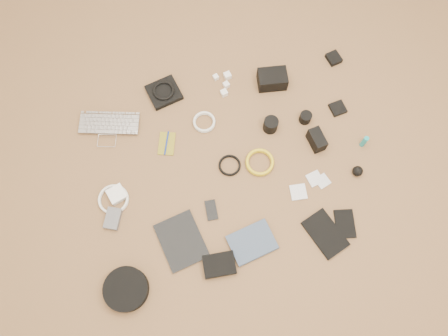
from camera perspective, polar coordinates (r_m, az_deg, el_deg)
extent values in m
cube|color=brown|center=(2.17, 0.11, -0.58)|extent=(4.00, 4.00, 0.04)
imported|color=silver|center=(2.29, -14.85, 4.65)|extent=(0.35, 0.28, 0.02)
cube|color=black|center=(2.33, -7.84, 9.74)|extent=(0.19, 0.18, 0.03)
torus|color=black|center=(2.32, -7.91, 9.99)|extent=(0.15, 0.15, 0.01)
cube|color=white|center=(2.36, -1.09, 11.78)|extent=(0.03, 0.03, 0.02)
cube|color=white|center=(2.36, 0.45, 11.97)|extent=(0.04, 0.04, 0.03)
cube|color=white|center=(2.34, 0.29, 10.81)|extent=(0.04, 0.04, 0.03)
cube|color=white|center=(2.31, 0.01, 9.79)|extent=(0.04, 0.04, 0.03)
cube|color=black|center=(2.33, 6.32, 11.45)|extent=(0.16, 0.12, 0.09)
cube|color=black|center=(2.49, 14.14, 13.74)|extent=(0.08, 0.09, 0.03)
cube|color=olive|center=(2.22, -7.49, 3.18)|extent=(0.11, 0.14, 0.01)
cylinder|color=#122B99|center=(2.21, -7.51, 3.25)|extent=(0.05, 0.12, 0.01)
torus|color=white|center=(2.25, -2.59, 5.95)|extent=(0.12, 0.12, 0.01)
cylinder|color=black|center=(2.21, 6.11, 5.63)|extent=(0.10, 0.10, 0.08)
cylinder|color=black|center=(2.27, 10.59, 6.49)|extent=(0.07, 0.07, 0.06)
cube|color=black|center=(2.35, 14.63, 7.55)|extent=(0.09, 0.09, 0.02)
cube|color=white|center=(2.16, -13.82, -3.36)|extent=(0.10, 0.10, 0.03)
torus|color=white|center=(2.17, -14.20, -4.02)|extent=(0.18, 0.18, 0.01)
torus|color=black|center=(2.16, 0.74, 0.31)|extent=(0.14, 0.14, 0.01)
torus|color=yellow|center=(2.17, 4.67, 0.68)|extent=(0.16, 0.16, 0.02)
cube|color=black|center=(2.22, 12.01, 3.61)|extent=(0.08, 0.12, 0.08)
cylinder|color=teal|center=(2.27, 17.84, 3.32)|extent=(0.03, 0.03, 0.08)
cube|color=#5D5D62|center=(2.14, -14.31, -6.42)|extent=(0.10, 0.12, 0.03)
cube|color=black|center=(2.07, -5.58, -9.45)|extent=(0.24, 0.28, 0.01)
cube|color=black|center=(2.10, -1.67, -5.52)|extent=(0.05, 0.10, 0.01)
cube|color=silver|center=(2.15, 9.68, -3.12)|extent=(0.08, 0.08, 0.01)
cube|color=silver|center=(2.18, 11.75, -1.38)|extent=(0.08, 0.08, 0.01)
cube|color=silver|center=(2.19, 12.75, -1.69)|extent=(0.08, 0.08, 0.01)
sphere|color=black|center=(2.22, 17.05, -0.39)|extent=(0.07, 0.07, 0.05)
cylinder|color=black|center=(2.06, -12.66, -15.19)|extent=(0.20, 0.20, 0.05)
cube|color=black|center=(2.04, -0.63, -12.52)|extent=(0.15, 0.11, 0.04)
imported|color=#3C4D67|center=(2.05, 4.64, -11.59)|extent=(0.23, 0.19, 0.02)
cube|color=black|center=(2.12, 13.09, -8.36)|extent=(0.20, 0.24, 0.02)
cube|color=black|center=(2.16, 15.51, -7.04)|extent=(0.11, 0.15, 0.01)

